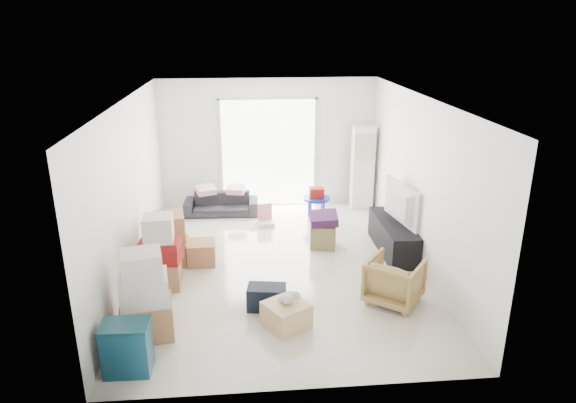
# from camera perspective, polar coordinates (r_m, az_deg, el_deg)

# --- Properties ---
(room_shell) EXTENTS (4.98, 6.48, 3.18)m
(room_shell) POSITION_cam_1_polar(r_m,az_deg,el_deg) (7.93, -1.02, 1.63)
(room_shell) COLOR beige
(room_shell) RESTS_ON ground
(sliding_door) EXTENTS (2.10, 0.04, 2.33)m
(sliding_door) POSITION_cam_1_polar(r_m,az_deg,el_deg) (10.82, -2.19, 5.87)
(sliding_door) COLOR white
(sliding_door) RESTS_ON room_shell
(ac_tower) EXTENTS (0.45, 0.30, 1.75)m
(ac_tower) POSITION_cam_1_polar(r_m,az_deg,el_deg) (10.88, 8.27, 3.74)
(ac_tower) COLOR white
(ac_tower) RESTS_ON room_shell
(tv_console) EXTENTS (0.48, 1.60, 0.53)m
(tv_console) POSITION_cam_1_polar(r_m,az_deg,el_deg) (9.04, 11.60, -3.83)
(tv_console) COLOR black
(tv_console) RESTS_ON room_shell
(television) EXTENTS (0.86, 1.27, 0.15)m
(television) POSITION_cam_1_polar(r_m,az_deg,el_deg) (8.91, 11.75, -1.80)
(television) COLOR black
(television) RESTS_ON tv_console
(sofa) EXTENTS (1.51, 0.50, 0.59)m
(sofa) POSITION_cam_1_polar(r_m,az_deg,el_deg) (10.63, -7.42, 0.12)
(sofa) COLOR #28292E
(sofa) RESTS_ON room_shell
(pillow_left) EXTENTS (0.41, 0.37, 0.11)m
(pillow_left) POSITION_cam_1_polar(r_m,az_deg,el_deg) (10.55, -9.15, 1.87)
(pillow_left) COLOR #F4B2BC
(pillow_left) RESTS_ON sofa
(pillow_right) EXTENTS (0.35, 0.31, 0.11)m
(pillow_right) POSITION_cam_1_polar(r_m,az_deg,el_deg) (10.51, -5.82, 1.95)
(pillow_right) COLOR #F4B2BC
(pillow_right) RESTS_ON sofa
(armchair) EXTENTS (0.96, 0.95, 0.72)m
(armchair) POSITION_cam_1_polar(r_m,az_deg,el_deg) (7.42, 11.77, -8.39)
(armchair) COLOR #AA894B
(armchair) RESTS_ON room_shell
(storage_bins) EXTENTS (0.54, 0.39, 0.62)m
(storage_bins) POSITION_cam_1_polar(r_m,az_deg,el_deg) (6.25, -17.44, -15.23)
(storage_bins) COLOR navy
(storage_bins) RESTS_ON room_shell
(box_stack_a) EXTENTS (0.70, 0.62, 1.15)m
(box_stack_a) POSITION_cam_1_polar(r_m,az_deg,el_deg) (6.71, -15.57, -10.39)
(box_stack_a) COLOR #A7724B
(box_stack_a) RESTS_ON room_shell
(box_stack_b) EXTENTS (0.64, 0.56, 1.12)m
(box_stack_b) POSITION_cam_1_polar(r_m,az_deg,el_deg) (7.86, -13.97, -5.90)
(box_stack_b) COLOR #A7724B
(box_stack_b) RESTS_ON room_shell
(box_stack_c) EXTENTS (0.59, 0.57, 0.85)m
(box_stack_c) POSITION_cam_1_polar(r_m,az_deg,el_deg) (8.59, -13.02, -4.15)
(box_stack_c) COLOR #A7724B
(box_stack_c) RESTS_ON room_shell
(loose_box) EXTENTS (0.45, 0.45, 0.37)m
(loose_box) POSITION_cam_1_polar(r_m,az_deg,el_deg) (8.57, -9.58, -5.61)
(loose_box) COLOR #A7724B
(loose_box) RESTS_ON room_shell
(duffel_bag) EXTENTS (0.56, 0.39, 0.34)m
(duffel_bag) POSITION_cam_1_polar(r_m,az_deg,el_deg) (7.21, -2.39, -10.59)
(duffel_bag) COLOR black
(duffel_bag) RESTS_ON room_shell
(ottoman) EXTENTS (0.51, 0.51, 0.43)m
(ottoman) POSITION_cam_1_polar(r_m,az_deg,el_deg) (9.06, 3.96, -3.78)
(ottoman) COLOR olive
(ottoman) RESTS_ON room_shell
(blanket) EXTENTS (0.51, 0.51, 0.14)m
(blanket) POSITION_cam_1_polar(r_m,az_deg,el_deg) (8.95, 4.00, -2.11)
(blanket) COLOR #3D1B45
(blanket) RESTS_ON ottoman
(kids_table) EXTENTS (0.54, 0.54, 0.66)m
(kids_table) POSITION_cam_1_polar(r_m,az_deg,el_deg) (10.22, 3.18, 0.53)
(kids_table) COLOR #101AAA
(kids_table) RESTS_ON room_shell
(toy_walker) EXTENTS (0.36, 0.34, 0.42)m
(toy_walker) POSITION_cam_1_polar(r_m,az_deg,el_deg) (10.04, -2.57, -1.97)
(toy_walker) COLOR silver
(toy_walker) RESTS_ON room_shell
(wood_crate) EXTENTS (0.69, 0.69, 0.33)m
(wood_crate) POSITION_cam_1_polar(r_m,az_deg,el_deg) (6.82, -0.18, -12.48)
(wood_crate) COLOR tan
(wood_crate) RESTS_ON room_shell
(plush_bunny) EXTENTS (0.30, 0.17, 0.15)m
(plush_bunny) POSITION_cam_1_polar(r_m,az_deg,el_deg) (6.70, 0.09, -10.73)
(plush_bunny) COLOR #B2ADA8
(plush_bunny) RESTS_ON wood_crate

